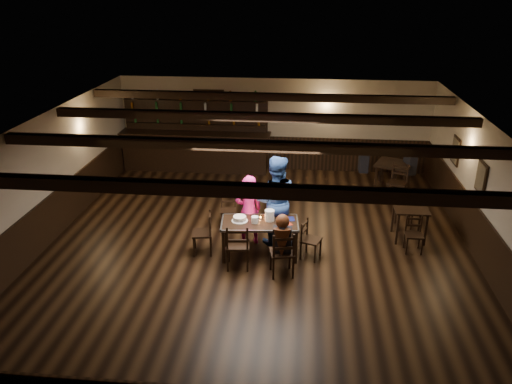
# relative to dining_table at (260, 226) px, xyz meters

# --- Properties ---
(ground) EXTENTS (10.00, 10.00, 0.00)m
(ground) POSITION_rel_dining_table_xyz_m (-0.08, 0.22, -0.67)
(ground) COLOR black
(ground) RESTS_ON ground
(room_shell) EXTENTS (9.02, 10.02, 2.71)m
(room_shell) POSITION_rel_dining_table_xyz_m (-0.07, 0.26, 1.08)
(room_shell) COLOR #C0B5A0
(room_shell) RESTS_ON ground
(dining_table) EXTENTS (1.62, 0.91, 0.75)m
(dining_table) POSITION_rel_dining_table_xyz_m (0.00, 0.00, 0.00)
(dining_table) COLOR black
(dining_table) RESTS_ON ground
(chair_near_left) EXTENTS (0.48, 0.46, 0.96)m
(chair_near_left) POSITION_rel_dining_table_xyz_m (-0.37, -0.60, -0.11)
(chair_near_left) COLOR black
(chair_near_left) RESTS_ON ground
(chair_near_right) EXTENTS (0.52, 0.50, 0.94)m
(chair_near_right) POSITION_rel_dining_table_xyz_m (0.51, -0.78, -0.12)
(chair_near_right) COLOR black
(chair_near_right) RESTS_ON ground
(chair_end_left) EXTENTS (0.46, 0.48, 0.90)m
(chair_end_left) POSITION_rel_dining_table_xyz_m (-1.11, -0.01, -0.15)
(chair_end_left) COLOR black
(chair_end_left) RESTS_ON ground
(chair_end_right) EXTENTS (0.47, 0.48, 0.81)m
(chair_end_right) POSITION_rel_dining_table_xyz_m (0.98, 0.01, -0.20)
(chair_end_right) COLOR black
(chair_end_right) RESTS_ON ground
(chair_far_pushed) EXTENTS (0.41, 0.40, 0.78)m
(chair_far_pushed) POSITION_rel_dining_table_xyz_m (-0.85, 1.32, -0.21)
(chair_far_pushed) COLOR black
(chair_far_pushed) RESTS_ON ground
(woman_pink) EXTENTS (0.67, 0.56, 1.56)m
(woman_pink) POSITION_rel_dining_table_xyz_m (-0.28, 0.48, 0.11)
(woman_pink) COLOR #FC1A8D
(woman_pink) RESTS_ON ground
(man_blue) EXTENTS (0.97, 0.76, 1.97)m
(man_blue) POSITION_rel_dining_table_xyz_m (0.28, 0.57, 0.31)
(man_blue) COLOR navy
(man_blue) RESTS_ON ground
(seated_person) EXTENTS (0.35, 0.52, 0.85)m
(seated_person) POSITION_rel_dining_table_xyz_m (0.49, -0.72, 0.17)
(seated_person) COLOR black
(seated_person) RESTS_ON ground
(cake) EXTENTS (0.33, 0.33, 0.10)m
(cake) POSITION_rel_dining_table_xyz_m (-0.41, 0.01, 0.13)
(cake) COLOR white
(cake) RESTS_ON dining_table
(plate_stack_a) EXTENTS (0.15, 0.15, 0.14)m
(plate_stack_a) POSITION_rel_dining_table_xyz_m (-0.09, -0.04, 0.15)
(plate_stack_a) COLOR white
(plate_stack_a) RESTS_ON dining_table
(plate_stack_b) EXTENTS (0.19, 0.19, 0.23)m
(plate_stack_b) POSITION_rel_dining_table_xyz_m (0.19, 0.09, 0.20)
(plate_stack_b) COLOR white
(plate_stack_b) RESTS_ON dining_table
(tea_light) EXTENTS (0.05, 0.05, 0.06)m
(tea_light) POSITION_rel_dining_table_xyz_m (0.00, 0.14, 0.11)
(tea_light) COLOR #A5A8AD
(tea_light) RESTS_ON dining_table
(salt_shaker) EXTENTS (0.04, 0.04, 0.09)m
(salt_shaker) POSITION_rel_dining_table_xyz_m (0.34, -0.01, 0.13)
(salt_shaker) COLOR silver
(salt_shaker) RESTS_ON dining_table
(pepper_shaker) EXTENTS (0.04, 0.04, 0.10)m
(pepper_shaker) POSITION_rel_dining_table_xyz_m (0.36, -0.01, 0.13)
(pepper_shaker) COLOR #A5A8AD
(pepper_shaker) RESTS_ON dining_table
(drink_glass) EXTENTS (0.08, 0.08, 0.12)m
(drink_glass) POSITION_rel_dining_table_xyz_m (0.23, 0.17, 0.14)
(drink_glass) COLOR silver
(drink_glass) RESTS_ON dining_table
(menu_red) EXTENTS (0.35, 0.33, 0.00)m
(menu_red) POSITION_rel_dining_table_xyz_m (0.50, -0.07, 0.08)
(menu_red) COLOR maroon
(menu_red) RESTS_ON dining_table
(menu_blue) EXTENTS (0.34, 0.27, 0.00)m
(menu_blue) POSITION_rel_dining_table_xyz_m (0.54, 0.19, 0.08)
(menu_blue) COLOR #0F154F
(menu_blue) RESTS_ON dining_table
(bar_counter) EXTENTS (4.44, 0.70, 2.20)m
(bar_counter) POSITION_rel_dining_table_xyz_m (-2.38, 4.94, 0.06)
(bar_counter) COLOR black
(bar_counter) RESTS_ON ground
(back_table_a) EXTENTS (0.72, 0.72, 0.75)m
(back_table_a) POSITION_rel_dining_table_xyz_m (3.17, 1.04, -0.03)
(back_table_a) COLOR black
(back_table_a) RESTS_ON ground
(back_table_b) EXTENTS (1.16, 1.16, 0.75)m
(back_table_b) POSITION_rel_dining_table_xyz_m (3.24, 3.87, -0.01)
(back_table_b) COLOR black
(back_table_b) RESTS_ON ground
(bg_patron_left) EXTENTS (0.25, 0.39, 0.80)m
(bg_patron_left) POSITION_rel_dining_table_xyz_m (2.44, 3.96, 0.20)
(bg_patron_left) COLOR black
(bg_patron_left) RESTS_ON ground
(bg_patron_right) EXTENTS (0.32, 0.42, 0.76)m
(bg_patron_right) POSITION_rel_dining_table_xyz_m (3.66, 3.91, 0.18)
(bg_patron_right) COLOR black
(bg_patron_right) RESTS_ON ground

